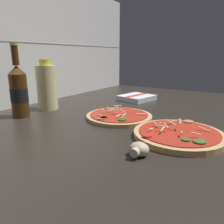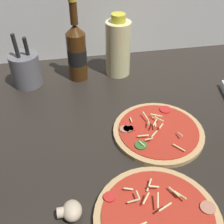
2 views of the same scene
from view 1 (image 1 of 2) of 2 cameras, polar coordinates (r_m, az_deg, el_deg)
counter_slab at (r=78.46cm, az=0.09°, el=-2.70°), size 160.00×90.00×2.50cm
tile_backsplash at (r=106.67cm, az=-21.92°, el=16.52°), size 160.00×1.13×60.00cm
pizza_near at (r=63.21cm, az=16.98°, el=-5.64°), size 24.68×24.68×4.81cm
pizza_far at (r=79.04cm, az=1.83°, el=-1.06°), size 23.65×23.65×4.72cm
beer_bottle at (r=85.98cm, az=-23.17°, el=5.13°), size 6.21×6.21×26.15cm
oil_bottle at (r=94.84cm, az=-16.67°, el=6.34°), size 8.24×8.24×20.56cm
mushroom_left at (r=50.11cm, az=7.02°, el=-9.67°), size 4.82×4.59×3.22cm
dish_towel at (r=111.73cm, az=6.45°, el=3.76°), size 18.32×16.83×2.56cm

